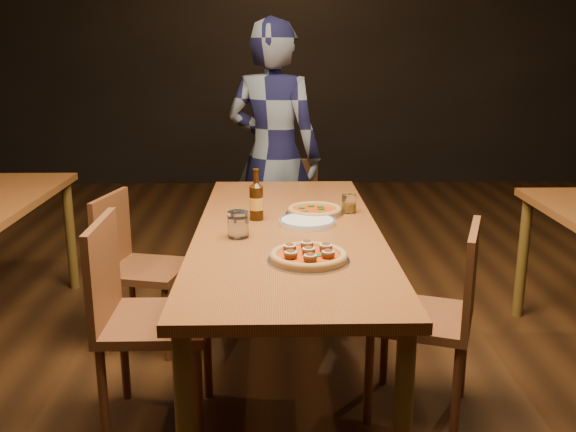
{
  "coord_description": "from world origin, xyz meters",
  "views": [
    {
      "loc": [
        -0.06,
        -2.7,
        1.53
      ],
      "look_at": [
        0.0,
        -0.05,
        0.82
      ],
      "focal_mm": 40.0,
      "sensor_mm": 36.0,
      "label": 1
    }
  ],
  "objects_px": {
    "chair_end": "(291,226)",
    "pizza_meatball": "(309,256)",
    "chair_main_sw": "(146,268)",
    "pizza_margherita": "(315,211)",
    "table_main": "(288,244)",
    "water_glass": "(238,225)",
    "chair_main_e": "(420,316)",
    "beer_bottle": "(256,202)",
    "plate_stack": "(307,222)",
    "chair_main_nw": "(156,320)",
    "diner": "(274,157)",
    "amber_glass": "(349,204)"
  },
  "relations": [
    {
      "from": "chair_main_e",
      "to": "beer_bottle",
      "type": "relative_size",
      "value": 3.77
    },
    {
      "from": "chair_main_e",
      "to": "pizza_meatball",
      "type": "height_order",
      "value": "chair_main_e"
    },
    {
      "from": "table_main",
      "to": "chair_main_nw",
      "type": "distance_m",
      "value": 0.66
    },
    {
      "from": "table_main",
      "to": "chair_main_e",
      "type": "xyz_separation_m",
      "value": [
        0.55,
        -0.24,
        -0.24
      ]
    },
    {
      "from": "pizza_meatball",
      "to": "diner",
      "type": "xyz_separation_m",
      "value": [
        -0.13,
        1.74,
        0.08
      ]
    },
    {
      "from": "chair_main_nw",
      "to": "pizza_meatball",
      "type": "relative_size",
      "value": 2.95
    },
    {
      "from": "chair_main_nw",
      "to": "chair_main_sw",
      "type": "distance_m",
      "value": 0.76
    },
    {
      "from": "pizza_meatball",
      "to": "chair_main_sw",
      "type": "bearing_deg",
      "value": 132.24
    },
    {
      "from": "chair_main_e",
      "to": "amber_glass",
      "type": "bearing_deg",
      "value": -133.87
    },
    {
      "from": "amber_glass",
      "to": "diner",
      "type": "xyz_separation_m",
      "value": [
        -0.36,
        1.03,
        0.05
      ]
    },
    {
      "from": "chair_main_nw",
      "to": "chair_main_sw",
      "type": "relative_size",
      "value": 1.09
    },
    {
      "from": "pizza_meatball",
      "to": "pizza_margherita",
      "type": "xyz_separation_m",
      "value": [
        0.07,
        0.68,
        -0.0
      ]
    },
    {
      "from": "chair_main_e",
      "to": "beer_bottle",
      "type": "bearing_deg",
      "value": -99.37
    },
    {
      "from": "table_main",
      "to": "water_glass",
      "type": "distance_m",
      "value": 0.28
    },
    {
      "from": "table_main",
      "to": "pizza_margherita",
      "type": "height_order",
      "value": "pizza_margherita"
    },
    {
      "from": "plate_stack",
      "to": "beer_bottle",
      "type": "distance_m",
      "value": 0.26
    },
    {
      "from": "pizza_meatball",
      "to": "water_glass",
      "type": "bearing_deg",
      "value": 131.77
    },
    {
      "from": "chair_end",
      "to": "chair_main_nw",
      "type": "bearing_deg",
      "value": -117.95
    },
    {
      "from": "chair_end",
      "to": "pizza_meatball",
      "type": "distance_m",
      "value": 1.66
    },
    {
      "from": "beer_bottle",
      "to": "diner",
      "type": "distance_m",
      "value": 1.15
    },
    {
      "from": "chair_main_nw",
      "to": "amber_glass",
      "type": "distance_m",
      "value": 1.07
    },
    {
      "from": "pizza_meatball",
      "to": "diner",
      "type": "distance_m",
      "value": 1.75
    },
    {
      "from": "table_main",
      "to": "pizza_meatball",
      "type": "relative_size",
      "value": 6.46
    },
    {
      "from": "chair_end",
      "to": "pizza_meatball",
      "type": "height_order",
      "value": "chair_end"
    },
    {
      "from": "chair_main_e",
      "to": "pizza_margherita",
      "type": "relative_size",
      "value": 3.15
    },
    {
      "from": "pizza_meatball",
      "to": "chair_main_e",
      "type": "bearing_deg",
      "value": 22.49
    },
    {
      "from": "water_glass",
      "to": "amber_glass",
      "type": "bearing_deg",
      "value": 38.17
    },
    {
      "from": "chair_main_nw",
      "to": "water_glass",
      "type": "relative_size",
      "value": 8.24
    },
    {
      "from": "table_main",
      "to": "diner",
      "type": "height_order",
      "value": "diner"
    },
    {
      "from": "pizza_margherita",
      "to": "beer_bottle",
      "type": "distance_m",
      "value": 0.3
    },
    {
      "from": "table_main",
      "to": "plate_stack",
      "type": "distance_m",
      "value": 0.14
    },
    {
      "from": "water_glass",
      "to": "chair_main_sw",
      "type": "bearing_deg",
      "value": 132.51
    },
    {
      "from": "chair_main_sw",
      "to": "diner",
      "type": "height_order",
      "value": "diner"
    },
    {
      "from": "chair_end",
      "to": "chair_main_e",
      "type": "bearing_deg",
      "value": -76.99
    },
    {
      "from": "chair_main_sw",
      "to": "beer_bottle",
      "type": "relative_size",
      "value": 3.6
    },
    {
      "from": "chair_main_sw",
      "to": "plate_stack",
      "type": "distance_m",
      "value": 0.95
    },
    {
      "from": "water_glass",
      "to": "diner",
      "type": "relative_size",
      "value": 0.07
    },
    {
      "from": "amber_glass",
      "to": "plate_stack",
      "type": "bearing_deg",
      "value": -134.92
    },
    {
      "from": "beer_bottle",
      "to": "plate_stack",
      "type": "bearing_deg",
      "value": -21.49
    },
    {
      "from": "chair_main_sw",
      "to": "chair_main_e",
      "type": "xyz_separation_m",
      "value": [
        1.27,
        -0.67,
        0.02
      ]
    },
    {
      "from": "plate_stack",
      "to": "pizza_meatball",
      "type": "bearing_deg",
      "value": -92.38
    },
    {
      "from": "table_main",
      "to": "beer_bottle",
      "type": "distance_m",
      "value": 0.26
    },
    {
      "from": "chair_main_sw",
      "to": "pizza_margherita",
      "type": "distance_m",
      "value": 0.94
    },
    {
      "from": "table_main",
      "to": "beer_bottle",
      "type": "xyz_separation_m",
      "value": [
        -0.14,
        0.15,
        0.15
      ]
    },
    {
      "from": "chair_main_sw",
      "to": "pizza_margherita",
      "type": "xyz_separation_m",
      "value": [
        0.85,
        -0.19,
        0.35
      ]
    },
    {
      "from": "chair_main_nw",
      "to": "diner",
      "type": "height_order",
      "value": "diner"
    },
    {
      "from": "plate_stack",
      "to": "chair_main_nw",
      "type": "bearing_deg",
      "value": -149.87
    },
    {
      "from": "diner",
      "to": "chair_main_e",
      "type": "bearing_deg",
      "value": 133.87
    },
    {
      "from": "chair_main_e",
      "to": "chair_end",
      "type": "relative_size",
      "value": 1.02
    },
    {
      "from": "water_glass",
      "to": "chair_main_e",
      "type": "bearing_deg",
      "value": -8.37
    }
  ]
}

